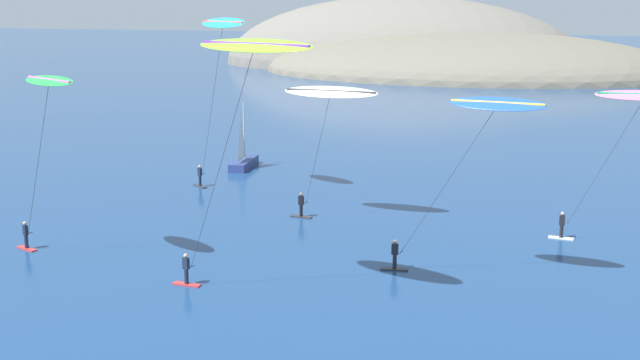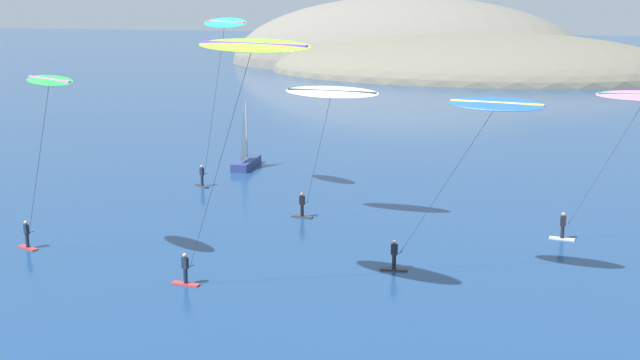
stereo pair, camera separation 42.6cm
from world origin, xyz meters
name	(u,v)px [view 1 (the left image)]	position (x,y,z in m)	size (l,w,h in m)	color
headland_island	(429,68)	(-10.76, 147.88, 0.00)	(94.50, 62.24, 29.04)	#6B6656
sailboat_near	(245,160)	(-12.93, 46.09, 0.64)	(1.78, 5.94, 5.70)	navy
kitesurfer_blue	(487,119)	(9.10, 22.28, 8.58)	(8.36, 2.00, 9.74)	#2D2D33
kitesurfer_green	(46,98)	(-13.81, 19.01, 9.29)	(6.75, 4.06, 10.53)	red
kitesurfer_white	(329,100)	(-1.55, 31.61, 8.05)	(6.44, 1.93, 8.95)	#2D2D33
kitesurfer_cyan	(221,39)	(-11.05, 36.81, 11.55)	(5.96, 3.79, 13.13)	#2D2D33
kitesurfer_lime	(250,61)	(-1.24, 16.32, 11.72)	(8.55, 3.57, 12.78)	red
kitesurfer_pink	(638,108)	(17.11, 31.26, 8.27)	(7.67, 1.31, 9.32)	silver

